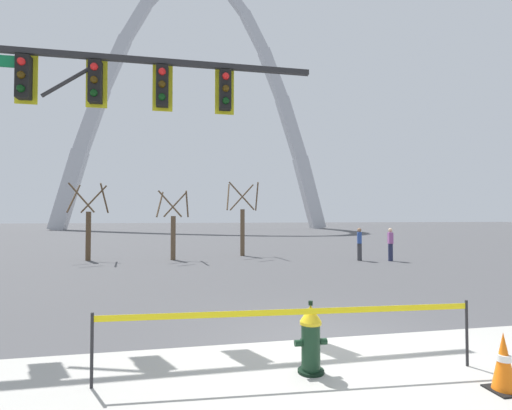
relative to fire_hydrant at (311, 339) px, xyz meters
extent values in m
plane|color=#474749|center=(0.61, 1.09, -0.47)|extent=(240.00, 240.00, 0.00)
cylinder|color=black|center=(0.00, -0.01, -0.44)|extent=(0.36, 0.36, 0.05)
cylinder|color=#14331E|center=(0.00, -0.01, -0.11)|extent=(0.26, 0.26, 0.62)
cylinder|color=gold|center=(0.00, -0.01, 0.22)|extent=(0.30, 0.30, 0.04)
cone|color=gold|center=(0.00, -0.01, 0.35)|extent=(0.30, 0.30, 0.22)
cylinder|color=black|center=(0.00, -0.01, 0.49)|extent=(0.06, 0.06, 0.06)
cylinder|color=#14331E|center=(-0.18, -0.01, -0.04)|extent=(0.10, 0.09, 0.09)
cylinder|color=#14331E|center=(0.18, -0.01, -0.04)|extent=(0.10, 0.09, 0.09)
cylinder|color=#14331E|center=(0.00, 0.19, -0.14)|extent=(0.13, 0.14, 0.13)
cylinder|color=black|center=(0.00, 0.27, -0.14)|extent=(0.15, 0.03, 0.15)
cylinder|color=#232326|center=(-2.85, 0.07, 0.01)|extent=(0.04, 0.04, 0.95)
cylinder|color=#232326|center=(2.28, -0.23, 0.01)|extent=(0.04, 0.04, 0.95)
cube|color=yellow|center=(-0.29, -0.08, 0.40)|extent=(5.14, 0.31, 0.08)
cube|color=black|center=(2.15, -0.99, -0.45)|extent=(0.36, 0.36, 0.03)
cone|color=orange|center=(2.15, -0.99, -0.09)|extent=(0.28, 0.28, 0.70)
cylinder|color=white|center=(2.15, -0.99, -0.05)|extent=(0.17, 0.17, 0.08)
cube|color=#232326|center=(-2.60, 3.52, 5.13)|extent=(7.60, 0.12, 0.12)
cylinder|color=#232326|center=(-4.12, 3.52, 4.58)|extent=(1.11, 0.08, 0.81)
cube|color=black|center=(-5.00, 3.52, 4.58)|extent=(0.26, 0.24, 0.90)
cube|color=gold|center=(-5.00, 3.66, 4.58)|extent=(0.44, 0.03, 1.04)
sphere|color=red|center=(-5.00, 3.39, 4.86)|extent=(0.16, 0.16, 0.16)
sphere|color=#392706|center=(-5.00, 3.39, 4.58)|extent=(0.16, 0.16, 0.16)
sphere|color=black|center=(-5.00, 3.39, 4.30)|extent=(0.16, 0.16, 0.16)
cube|color=black|center=(-3.60, 3.52, 4.58)|extent=(0.26, 0.24, 0.90)
cube|color=gold|center=(-3.60, 3.66, 4.58)|extent=(0.44, 0.03, 1.04)
sphere|color=red|center=(-3.60, 3.39, 4.86)|extent=(0.16, 0.16, 0.16)
sphere|color=#392706|center=(-3.60, 3.39, 4.58)|extent=(0.16, 0.16, 0.16)
sphere|color=black|center=(-3.60, 3.39, 4.30)|extent=(0.16, 0.16, 0.16)
cube|color=black|center=(-2.20, 3.52, 4.58)|extent=(0.26, 0.24, 0.90)
cube|color=gold|center=(-2.20, 3.66, 4.58)|extent=(0.44, 0.03, 1.04)
sphere|color=red|center=(-2.20, 3.39, 4.86)|extent=(0.16, 0.16, 0.16)
sphere|color=#392706|center=(-2.20, 3.39, 4.58)|extent=(0.16, 0.16, 0.16)
sphere|color=black|center=(-2.20, 3.39, 4.30)|extent=(0.16, 0.16, 0.16)
cube|color=black|center=(-0.80, 3.52, 4.58)|extent=(0.26, 0.24, 0.90)
cube|color=gold|center=(-0.80, 3.66, 4.58)|extent=(0.44, 0.03, 1.04)
sphere|color=red|center=(-0.80, 3.39, 4.86)|extent=(0.16, 0.16, 0.16)
sphere|color=#392706|center=(-0.80, 3.39, 4.58)|extent=(0.16, 0.16, 0.16)
sphere|color=black|center=(-0.80, 3.39, 4.30)|extent=(0.16, 0.16, 0.16)
cube|color=#B2B5BC|center=(-19.43, 59.48, 5.83)|extent=(5.58, 2.29, 13.27)
cube|color=#B2B5BC|center=(-16.09, 59.48, 17.36)|extent=(5.36, 2.08, 11.21)
cube|color=#B2B5BC|center=(-12.75, 59.48, 26.80)|extent=(5.13, 1.88, 9.18)
cube|color=#B2B5BC|center=(-9.41, 59.48, 34.14)|extent=(4.87, 1.68, 7.17)
cube|color=#B2B5BC|center=(7.30, 59.48, 39.38)|extent=(4.56, 1.48, 5.19)
cube|color=#B2B5BC|center=(10.64, 59.48, 34.14)|extent=(4.87, 1.68, 7.17)
cube|color=#B2B5BC|center=(13.98, 59.48, 26.80)|extent=(5.13, 1.88, 9.18)
cube|color=#B2B5BC|center=(17.32, 59.48, 17.36)|extent=(5.36, 2.08, 11.21)
cube|color=#B2B5BC|center=(20.66, 59.48, 5.83)|extent=(5.58, 2.29, 13.27)
cylinder|color=brown|center=(-6.24, 14.71, 0.73)|extent=(0.24, 0.24, 2.39)
cylinder|color=brown|center=(-6.97, 14.86, 2.58)|extent=(0.33, 1.29, 1.44)
cylinder|color=brown|center=(-5.50, 14.64, 2.58)|extent=(0.21, 1.31, 1.44)
cylinder|color=brown|center=(-6.17, 15.45, 2.58)|extent=(1.31, 0.21, 1.44)
cylinder|color=brown|center=(-6.41, 13.99, 2.58)|extent=(1.29, 0.36, 1.44)
cylinder|color=brown|center=(-2.17, 14.20, 0.62)|extent=(0.24, 0.24, 2.17)
cylinder|color=brown|center=(-2.83, 14.34, 2.30)|extent=(0.31, 1.18, 1.31)
cylinder|color=brown|center=(-1.50, 14.14, 2.30)|extent=(0.20, 1.19, 1.31)
cylinder|color=brown|center=(-2.10, 14.88, 2.30)|extent=(1.19, 0.20, 1.31)
cylinder|color=brown|center=(-2.32, 13.54, 2.30)|extent=(1.18, 0.34, 1.31)
cylinder|color=brown|center=(1.52, 15.49, 0.81)|extent=(0.24, 0.24, 2.55)
cylinder|color=brown|center=(0.74, 15.64, 2.78)|extent=(0.35, 1.37, 1.53)
cylinder|color=brown|center=(2.31, 15.41, 2.78)|extent=(0.22, 1.39, 1.53)
cylinder|color=brown|center=(1.60, 16.28, 2.78)|extent=(1.39, 0.22, 1.53)
cylinder|color=brown|center=(1.35, 14.71, 2.78)|extent=(1.37, 0.38, 1.53)
cylinder|color=#38383D|center=(6.76, 12.10, -0.05)|extent=(0.22, 0.22, 0.84)
cube|color=#2D4C99|center=(6.76, 12.10, 0.64)|extent=(0.32, 0.39, 0.54)
sphere|color=#936B4C|center=(6.76, 12.10, 1.02)|extent=(0.20, 0.20, 0.20)
cylinder|color=#232847|center=(8.17, 11.67, -0.05)|extent=(0.22, 0.22, 0.84)
cube|color=#995193|center=(8.17, 11.67, 0.64)|extent=(0.29, 0.38, 0.54)
sphere|color=beige|center=(8.17, 11.67, 1.02)|extent=(0.20, 0.20, 0.20)
camera|label=1|loc=(-1.76, -5.02, 1.69)|focal=26.49mm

